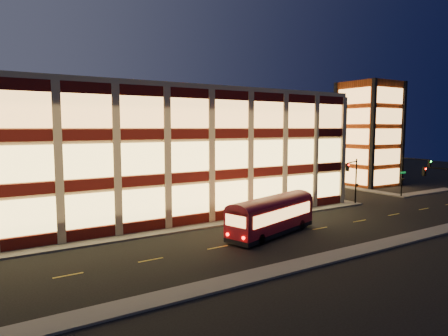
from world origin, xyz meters
TOP-DOWN VIEW (x-y plane):
  - ground at (0.00, 0.00)m, footprint 200.00×200.00m
  - sidewalk_office_south at (-3.00, 1.00)m, footprint 54.00×2.00m
  - sidewalk_office_east at (23.00, 17.00)m, footprint 2.00×30.00m
  - sidewalk_tower_south at (40.00, 1.00)m, footprint 14.00×2.00m
  - sidewalk_tower_west at (34.00, 17.00)m, footprint 2.00×30.00m
  - sidewalk_near at (0.00, -13.00)m, footprint 100.00×2.00m
  - office_building at (-2.91, 16.91)m, footprint 50.45×30.45m
  - stair_tower at (39.95, 11.95)m, footprint 8.60×8.60m
  - traffic_signal_far at (22.21, 0.24)m, footprint 3.79×1.87m
  - traffic_signal_right at (33.50, -0.62)m, footprint 1.20×4.37m
  - traffic_signal_near at (23.50, -11.03)m, footprint 0.32×4.45m
  - trolley_bus at (4.46, -5.17)m, footprint 11.10×5.73m

SIDE VIEW (x-z plane):
  - ground at x=0.00m, z-range 0.00..0.00m
  - sidewalk_office_south at x=-3.00m, z-range 0.00..0.15m
  - sidewalk_office_east at x=23.00m, z-range 0.00..0.15m
  - sidewalk_tower_south at x=40.00m, z-range 0.00..0.15m
  - sidewalk_tower_west at x=34.00m, z-range 0.00..0.15m
  - sidewalk_near at x=0.00m, z-range 0.00..0.15m
  - trolley_bus at x=4.46m, z-range 0.20..3.85m
  - traffic_signal_right at x=33.50m, z-range 1.10..7.10m
  - traffic_signal_far at x=22.21m, z-range 1.11..7.11m
  - traffic_signal_near at x=23.50m, z-range 1.13..7.13m
  - office_building at x=-2.91m, z-range 0.00..14.50m
  - stair_tower at x=39.95m, z-range -0.01..17.99m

